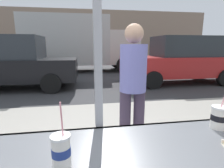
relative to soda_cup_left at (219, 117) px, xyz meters
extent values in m
plane|color=#38383A|center=(-0.78, 8.10, -1.05)|extent=(60.00, 60.00, 0.00)
cube|color=#9E998E|center=(-0.78, 1.70, -0.98)|extent=(16.00, 2.80, 0.13)
cube|color=#404245|center=(-0.78, 0.13, -0.09)|extent=(2.26, 0.02, 0.02)
cube|color=#9E9EA3|center=(-0.78, 0.18, 0.69)|extent=(0.05, 0.08, 1.54)
cube|color=gray|center=(-0.78, 19.43, 1.59)|extent=(28.00, 1.20, 5.28)
cylinder|color=white|center=(0.00, 0.00, -0.01)|extent=(0.10, 0.10, 0.14)
cylinder|color=black|center=(0.00, 0.00, 0.00)|extent=(0.10, 0.10, 0.04)
cylinder|color=black|center=(0.00, 0.00, 0.06)|extent=(0.09, 0.09, 0.01)
cylinder|color=white|center=(0.00, 0.00, 0.07)|extent=(0.10, 0.10, 0.01)
cylinder|color=pink|center=(0.01, -0.01, 0.13)|extent=(0.02, 0.03, 0.20)
cylinder|color=silver|center=(-0.99, -0.23, -0.01)|extent=(0.08, 0.08, 0.14)
cylinder|color=navy|center=(-0.99, -0.23, 0.00)|extent=(0.09, 0.09, 0.04)
cylinder|color=black|center=(-0.99, -0.23, 0.06)|extent=(0.07, 0.07, 0.01)
cylinder|color=white|center=(-0.99, -0.23, 0.07)|extent=(0.09, 0.09, 0.01)
cylinder|color=pink|center=(-0.97, -0.24, 0.14)|extent=(0.01, 0.02, 0.20)
cube|color=black|center=(-3.23, 5.64, -0.36)|extent=(4.17, 1.79, 0.73)
cube|color=#282D33|center=(-3.41, 5.64, 0.41)|extent=(2.17, 1.57, 0.79)
cylinder|color=black|center=(-1.93, 6.54, -0.73)|extent=(0.64, 0.18, 0.64)
cylinder|color=black|center=(-1.93, 4.75, -0.73)|extent=(0.64, 0.18, 0.64)
cube|color=red|center=(2.95, 5.64, -0.34)|extent=(4.60, 1.71, 0.77)
cube|color=#282D33|center=(3.13, 5.64, 0.43)|extent=(2.39, 1.51, 0.78)
cylinder|color=black|center=(4.38, 6.50, -0.73)|extent=(0.64, 0.18, 0.64)
cylinder|color=black|center=(1.53, 6.50, -0.73)|extent=(0.64, 0.18, 0.64)
cylinder|color=black|center=(1.53, 4.79, -0.73)|extent=(0.64, 0.18, 0.64)
cube|color=beige|center=(-1.79, 9.74, 0.74)|extent=(4.71, 2.20, 2.67)
cube|color=beige|center=(1.36, 9.74, 0.35)|extent=(1.90, 2.10, 1.90)
cylinder|color=black|center=(1.36, 10.79, -0.60)|extent=(0.90, 0.24, 0.90)
cylinder|color=black|center=(1.36, 8.69, -0.60)|extent=(0.90, 0.24, 0.90)
cylinder|color=black|center=(-2.61, 10.84, -0.60)|extent=(0.90, 0.24, 0.90)
cylinder|color=black|center=(-2.61, 8.64, -0.60)|extent=(0.90, 0.24, 0.90)
cylinder|color=#46384F|center=(-0.38, 1.06, -0.50)|extent=(0.14, 0.14, 0.84)
cylinder|color=#46384F|center=(-0.20, 1.06, -0.50)|extent=(0.14, 0.14, 0.84)
cylinder|color=#7576C5|center=(-0.29, 1.06, 0.20)|extent=(0.32, 0.32, 0.56)
sphere|color=tan|center=(-0.29, 1.06, 0.60)|extent=(0.22, 0.22, 0.22)
camera|label=1|loc=(-0.87, -0.96, 0.46)|focal=28.14mm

